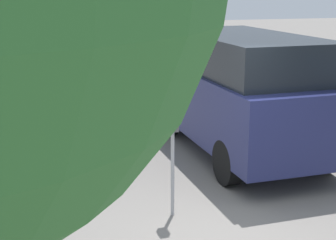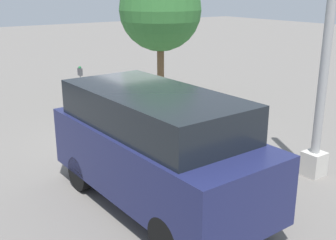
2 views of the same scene
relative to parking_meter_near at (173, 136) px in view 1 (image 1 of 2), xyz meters
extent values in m
plane|color=slate|center=(-0.69, -0.46, -1.15)|extent=(80.00, 80.00, 0.00)
cylinder|color=#9E9EA3|center=(0.00, 0.00, -0.54)|extent=(0.05, 0.05, 1.22)
cube|color=#47474C|center=(0.00, 0.00, 0.20)|extent=(0.20, 0.12, 0.26)
sphere|color=maroon|center=(0.00, 0.00, 0.36)|extent=(0.11, 0.11, 0.11)
cube|color=beige|center=(3.27, 1.64, -0.87)|extent=(0.44, 0.44, 0.55)
cube|color=navy|center=(2.38, -2.02, -0.18)|extent=(4.91, 2.15, 1.20)
cube|color=black|center=(2.26, -2.02, 0.76)|extent=(3.93, 1.96, 0.69)
cube|color=orange|center=(4.73, -1.29, -0.63)|extent=(0.08, 0.12, 0.20)
cylinder|color=black|center=(3.86, -1.09, -0.78)|extent=(0.75, 0.26, 0.74)
cylinder|color=black|center=(3.91, -2.85, -0.78)|extent=(0.75, 0.26, 0.74)
cylinder|color=black|center=(0.85, -1.18, -0.78)|extent=(0.75, 0.26, 0.74)
cylinder|color=black|center=(0.90, -2.94, -0.78)|extent=(0.75, 0.26, 0.74)
camera|label=1|loc=(-6.34, 1.90, 1.95)|focal=55.00mm
camera|label=2|loc=(8.52, -6.10, 2.89)|focal=45.00mm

